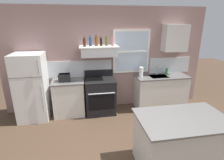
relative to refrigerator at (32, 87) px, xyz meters
The scene contains 18 objects.
back_wall 2.04m from the refrigerator, 11.29° to the left, with size 5.40×0.11×2.70m.
refrigerator is the anchor object (origin of this frame).
counter_left_of_stove 0.92m from the refrigerator, ahead, with size 0.79×0.63×0.91m.
toaster 0.80m from the refrigerator, ahead, with size 0.30×0.20×0.19m.
stove_range 1.69m from the refrigerator, ahead, with size 0.76×0.69×1.09m.
range_hood_shelf 1.84m from the refrigerator, ahead, with size 0.96×0.52×0.24m.
bottle_brown_stout 1.66m from the refrigerator, ahead, with size 0.06×0.06×0.24m.
bottle_blue_liqueur 1.79m from the refrigerator, ahead, with size 0.07×0.07×0.25m.
bottle_amber_wine 1.91m from the refrigerator, ahead, with size 0.07×0.07×0.28m.
bottle_balsamic_dark 2.00m from the refrigerator, ahead, with size 0.06×0.06×0.23m.
bottle_olive_oil_square 2.13m from the refrigerator, ahead, with size 0.06×0.06×0.25m.
bottle_rose_pink 2.25m from the refrigerator, ahead, with size 0.07×0.07×0.27m.
counter_right_with_sink 3.37m from the refrigerator, ahead, with size 1.43×0.63×0.91m.
sink_faucet 3.26m from the refrigerator, ahead, with size 0.03×0.17×0.28m.
paper_towel_roll 2.77m from the refrigerator, ahead, with size 0.11×0.11×0.27m, color white.
dish_soap_bottle 3.54m from the refrigerator, ahead, with size 0.06×0.06×0.18m, color #268C3F.
kitchen_island 3.44m from the refrigerator, 37.61° to the right, with size 1.40×0.90×0.91m.
upper_cabinet_right 3.86m from the refrigerator, ahead, with size 0.64×0.32×0.70m.
Camera 1 is at (-0.68, -2.42, 2.30)m, focal length 28.40 mm.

